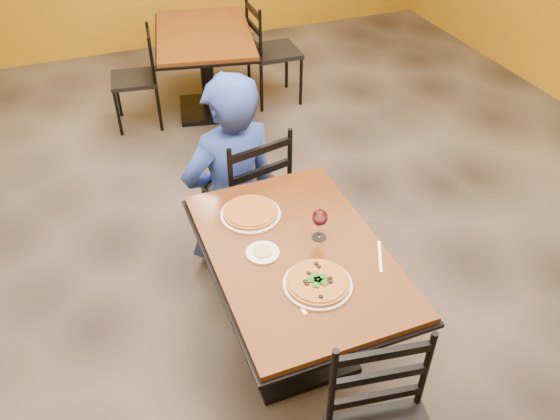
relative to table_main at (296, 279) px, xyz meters
name	(u,v)px	position (x,y,z in m)	size (l,w,h in m)	color
floor	(264,288)	(0.00, 0.50, -0.56)	(7.00, 8.00, 0.01)	black
table_main	(296,279)	(0.00, 0.00, 0.00)	(0.83, 1.23, 0.75)	#692D10
table_second	(206,54)	(0.31, 2.82, 0.00)	(1.05, 1.36, 0.75)	#692D10
chair_main_far	(246,191)	(0.03, 0.89, -0.08)	(0.43, 0.43, 0.95)	black
chair_second_left	(134,80)	(-0.34, 2.82, -0.13)	(0.38, 0.38, 0.85)	black
chair_second_right	(274,52)	(0.95, 2.82, -0.08)	(0.43, 0.43, 0.94)	black
diner	(231,172)	(-0.06, 0.89, 0.08)	(0.63, 0.41, 1.28)	#1B2A99
plate_main	(318,285)	(0.00, -0.24, 0.20)	(0.31, 0.31, 0.01)	white
pizza_main	(318,282)	(0.00, -0.24, 0.21)	(0.28, 0.28, 0.02)	maroon
plate_far	(251,214)	(-0.12, 0.33, 0.20)	(0.31, 0.31, 0.01)	white
pizza_far	(251,212)	(-0.12, 0.33, 0.21)	(0.28, 0.28, 0.02)	gold
side_plate	(263,253)	(-0.16, 0.04, 0.20)	(0.16, 0.16, 0.01)	white
dip	(263,251)	(-0.16, 0.04, 0.21)	(0.09, 0.09, 0.01)	tan
wine_glass	(320,223)	(0.13, 0.05, 0.28)	(0.08, 0.08, 0.18)	white
fork	(296,299)	(-0.12, -0.28, 0.20)	(0.01, 0.19, 0.00)	silver
knife	(380,256)	(0.34, -0.18, 0.20)	(0.01, 0.21, 0.00)	silver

